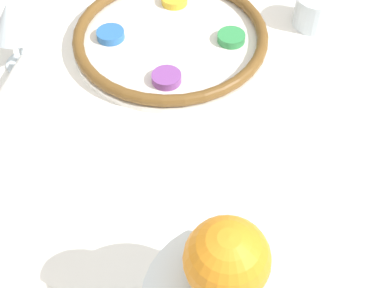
{
  "coord_description": "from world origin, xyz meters",
  "views": [
    {
      "loc": [
        0.47,
        0.09,
        1.36
      ],
      "look_at": [
        0.0,
        0.07,
        0.79
      ],
      "focal_mm": 50.0,
      "sensor_mm": 36.0,
      "label": 1
    }
  ],
  "objects_px": {
    "orange_fruit": "(227,260)",
    "napkin_roll": "(6,104)",
    "wine_glass": "(12,22)",
    "cup_near": "(315,11)",
    "seder_plate": "(171,37)"
  },
  "relations": [
    {
      "from": "wine_glass",
      "to": "orange_fruit",
      "type": "xyz_separation_m",
      "value": [
        0.44,
        0.33,
        0.08
      ]
    },
    {
      "from": "orange_fruit",
      "to": "cup_near",
      "type": "height_order",
      "value": "orange_fruit"
    },
    {
      "from": "seder_plate",
      "to": "wine_glass",
      "type": "xyz_separation_m",
      "value": [
        0.06,
        -0.24,
        0.07
      ]
    },
    {
      "from": "cup_near",
      "to": "napkin_roll",
      "type": "bearing_deg",
      "value": -64.33
    },
    {
      "from": "cup_near",
      "to": "seder_plate",
      "type": "bearing_deg",
      "value": -75.53
    },
    {
      "from": "napkin_roll",
      "to": "cup_near",
      "type": "xyz_separation_m",
      "value": [
        -0.24,
        0.5,
        0.01
      ]
    },
    {
      "from": "orange_fruit",
      "to": "napkin_roll",
      "type": "height_order",
      "value": "orange_fruit"
    },
    {
      "from": "orange_fruit",
      "to": "napkin_roll",
      "type": "xyz_separation_m",
      "value": [
        -0.33,
        -0.33,
        -0.15
      ]
    },
    {
      "from": "seder_plate",
      "to": "wine_glass",
      "type": "height_order",
      "value": "wine_glass"
    },
    {
      "from": "cup_near",
      "to": "orange_fruit",
      "type": "bearing_deg",
      "value": -16.35
    },
    {
      "from": "wine_glass",
      "to": "orange_fruit",
      "type": "distance_m",
      "value": 0.56
    },
    {
      "from": "seder_plate",
      "to": "orange_fruit",
      "type": "bearing_deg",
      "value": 10.08
    },
    {
      "from": "napkin_roll",
      "to": "seder_plate",
      "type": "bearing_deg",
      "value": 125.56
    },
    {
      "from": "wine_glass",
      "to": "cup_near",
      "type": "xyz_separation_m",
      "value": [
        -0.13,
        0.5,
        -0.06
      ]
    },
    {
      "from": "orange_fruit",
      "to": "napkin_roll",
      "type": "bearing_deg",
      "value": -134.65
    }
  ]
}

